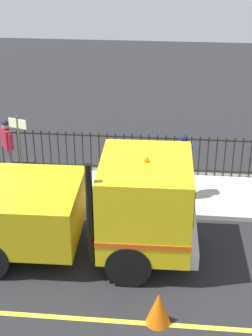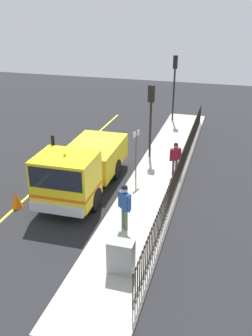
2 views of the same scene
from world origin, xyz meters
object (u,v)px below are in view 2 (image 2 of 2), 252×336
at_px(traffic_light_near, 151,107).
at_px(utility_cabinet, 121,257).
at_px(worker_standing, 125,202).
at_px(pedestrian_distant, 175,155).
at_px(work_truck, 80,167).
at_px(traffic_light_mid, 175,75).
at_px(traffic_cone, 16,200).
at_px(street_sign, 136,149).

height_order(traffic_light_near, utility_cabinet, traffic_light_near).
bearing_deg(worker_standing, pedestrian_distant, -61.80).
xyz_separation_m(work_truck, worker_standing, (2.63, -2.25, -0.05)).
distance_m(traffic_light_mid, utility_cabinet, 16.29).
bearing_deg(utility_cabinet, worker_standing, 103.79).
xyz_separation_m(pedestrian_distant, traffic_cone, (-5.71, -4.63, -0.78)).
xyz_separation_m(traffic_light_mid, street_sign, (-0.08, -9.65, -1.58)).
height_order(traffic_light_near, traffic_light_mid, traffic_light_mid).
relative_size(traffic_light_near, traffic_light_mid, 0.87).
bearing_deg(traffic_light_mid, utility_cabinet, 85.61).
xyz_separation_m(worker_standing, utility_cabinet, (0.56, -2.28, -0.55)).
xyz_separation_m(traffic_cone, street_sign, (4.04, 3.71, 1.28)).
bearing_deg(traffic_light_mid, work_truck, 71.47).
xyz_separation_m(pedestrian_distant, utility_cabinet, (-0.43, -7.33, -0.45)).
height_order(worker_standing, utility_cabinet, worker_standing).
distance_m(work_truck, worker_standing, 3.46).
bearing_deg(traffic_light_near, pedestrian_distant, 140.81).
distance_m(traffic_light_near, street_sign, 3.04).
bearing_deg(work_truck, street_sign, -137.48).
xyz_separation_m(utility_cabinet, street_sign, (-1.23, 6.40, 0.95)).
distance_m(traffic_light_near, traffic_cone, 8.06).
relative_size(worker_standing, pedestrian_distant, 1.10).
height_order(traffic_light_mid, street_sign, traffic_light_mid).
relative_size(pedestrian_distant, utility_cabinet, 1.49).
relative_size(pedestrian_distant, traffic_light_near, 0.43).
relative_size(work_truck, traffic_light_mid, 1.43).
xyz_separation_m(pedestrian_distant, traffic_light_mid, (-1.59, 8.72, 2.08)).
height_order(work_truck, utility_cabinet, work_truck).
bearing_deg(pedestrian_distant, street_sign, -9.65).
relative_size(traffic_cone, street_sign, 0.28).
relative_size(work_truck, traffic_light_near, 1.64).
relative_size(traffic_light_near, street_sign, 1.58).
bearing_deg(traffic_light_mid, worker_standing, 83.97).
xyz_separation_m(pedestrian_distant, traffic_light_near, (-1.64, 1.86, 1.71)).
bearing_deg(worker_standing, traffic_cone, 34.27).
distance_m(pedestrian_distant, traffic_cone, 7.39).
relative_size(work_truck, pedestrian_distant, 3.85).
bearing_deg(street_sign, utility_cabinet, -79.10).
xyz_separation_m(traffic_light_near, utility_cabinet, (1.21, -9.19, -2.16)).
relative_size(pedestrian_distant, street_sign, 0.68).
bearing_deg(street_sign, traffic_light_near, 89.51).
xyz_separation_m(traffic_light_mid, utility_cabinet, (1.16, -16.05, -2.53)).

